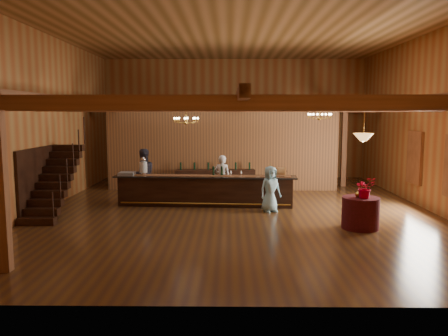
{
  "coord_description": "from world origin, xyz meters",
  "views": [
    {
      "loc": [
        -0.24,
        -13.5,
        3.0
      ],
      "look_at": [
        -0.4,
        0.53,
        1.25
      ],
      "focal_mm": 35.0,
      "sensor_mm": 36.0,
      "label": 1
    }
  ],
  "objects_px": {
    "pendant_lamp": "(363,137)",
    "guest": "(270,189)",
    "tasting_bar": "(205,190)",
    "beverage_dispenser": "(143,166)",
    "floor_plant": "(269,175)",
    "raffle_drum": "(281,171)",
    "staff_second": "(143,175)",
    "chandelier_left": "(186,120)",
    "bartender": "(222,178)",
    "backbar_shelf": "(215,181)",
    "round_table": "(360,213)",
    "chandelier_right": "(320,116)"
  },
  "relations": [
    {
      "from": "round_table",
      "to": "staff_second",
      "type": "distance_m",
      "value": 7.38
    },
    {
      "from": "guest",
      "to": "floor_plant",
      "type": "relative_size",
      "value": 1.25
    },
    {
      "from": "tasting_bar",
      "to": "floor_plant",
      "type": "distance_m",
      "value": 3.9
    },
    {
      "from": "beverage_dispenser",
      "to": "guest",
      "type": "bearing_deg",
      "value": -14.49
    },
    {
      "from": "tasting_bar",
      "to": "beverage_dispenser",
      "type": "height_order",
      "value": "beverage_dispenser"
    },
    {
      "from": "raffle_drum",
      "to": "backbar_shelf",
      "type": "relative_size",
      "value": 0.11
    },
    {
      "from": "beverage_dispenser",
      "to": "round_table",
      "type": "relative_size",
      "value": 0.63
    },
    {
      "from": "raffle_drum",
      "to": "backbar_shelf",
      "type": "xyz_separation_m",
      "value": [
        -2.2,
        2.78,
        -0.74
      ]
    },
    {
      "from": "pendant_lamp",
      "to": "floor_plant",
      "type": "relative_size",
      "value": 0.79
    },
    {
      "from": "chandelier_right",
      "to": "tasting_bar",
      "type": "bearing_deg",
      "value": -165.47
    },
    {
      "from": "pendant_lamp",
      "to": "guest",
      "type": "relative_size",
      "value": 0.63
    },
    {
      "from": "bartender",
      "to": "round_table",
      "type": "bearing_deg",
      "value": 152.96
    },
    {
      "from": "staff_second",
      "to": "bartender",
      "type": "bearing_deg",
      "value": 153.59
    },
    {
      "from": "raffle_drum",
      "to": "beverage_dispenser",
      "type": "bearing_deg",
      "value": 175.43
    },
    {
      "from": "chandelier_left",
      "to": "chandelier_right",
      "type": "relative_size",
      "value": 1.0
    },
    {
      "from": "guest",
      "to": "chandelier_left",
      "type": "bearing_deg",
      "value": 129.78
    },
    {
      "from": "chandelier_left",
      "to": "bartender",
      "type": "xyz_separation_m",
      "value": [
        1.18,
        0.43,
        -2.0
      ]
    },
    {
      "from": "raffle_drum",
      "to": "chandelier_right",
      "type": "bearing_deg",
      "value": 39.64
    },
    {
      "from": "chandelier_left",
      "to": "chandelier_right",
      "type": "distance_m",
      "value": 4.57
    },
    {
      "from": "beverage_dispenser",
      "to": "round_table",
      "type": "bearing_deg",
      "value": -25.48
    },
    {
      "from": "chandelier_left",
      "to": "pendant_lamp",
      "type": "relative_size",
      "value": 0.89
    },
    {
      "from": "tasting_bar",
      "to": "beverage_dispenser",
      "type": "relative_size",
      "value": 9.94
    },
    {
      "from": "beverage_dispenser",
      "to": "chandelier_right",
      "type": "xyz_separation_m",
      "value": [
        5.93,
        0.84,
        1.65
      ]
    },
    {
      "from": "beverage_dispenser",
      "to": "staff_second",
      "type": "xyz_separation_m",
      "value": [
        -0.14,
        0.63,
        -0.37
      ]
    },
    {
      "from": "tasting_bar",
      "to": "bartender",
      "type": "bearing_deg",
      "value": 58.65
    },
    {
      "from": "backbar_shelf",
      "to": "chandelier_right",
      "type": "xyz_separation_m",
      "value": [
        3.64,
        -1.59,
        2.49
      ]
    },
    {
      "from": "raffle_drum",
      "to": "staff_second",
      "type": "height_order",
      "value": "staff_second"
    },
    {
      "from": "raffle_drum",
      "to": "floor_plant",
      "type": "relative_size",
      "value": 0.3
    },
    {
      "from": "backbar_shelf",
      "to": "round_table",
      "type": "xyz_separation_m",
      "value": [
        3.99,
        -5.41,
        -0.01
      ]
    },
    {
      "from": "backbar_shelf",
      "to": "round_table",
      "type": "relative_size",
      "value": 3.18
    },
    {
      "from": "tasting_bar",
      "to": "floor_plant",
      "type": "xyz_separation_m",
      "value": [
        2.39,
        3.09,
        0.07
      ]
    },
    {
      "from": "beverage_dispenser",
      "to": "guest",
      "type": "distance_m",
      "value": 4.26
    },
    {
      "from": "tasting_bar",
      "to": "raffle_drum",
      "type": "xyz_separation_m",
      "value": [
        2.44,
        -0.19,
        0.66
      ]
    },
    {
      "from": "staff_second",
      "to": "guest",
      "type": "height_order",
      "value": "staff_second"
    },
    {
      "from": "tasting_bar",
      "to": "chandelier_right",
      "type": "distance_m",
      "value": 4.69
    },
    {
      "from": "backbar_shelf",
      "to": "guest",
      "type": "distance_m",
      "value": 3.93
    },
    {
      "from": "tasting_bar",
      "to": "round_table",
      "type": "xyz_separation_m",
      "value": [
        4.23,
        -2.82,
        -0.09
      ]
    },
    {
      "from": "raffle_drum",
      "to": "round_table",
      "type": "bearing_deg",
      "value": -55.77
    },
    {
      "from": "chandelier_left",
      "to": "floor_plant",
      "type": "height_order",
      "value": "chandelier_left"
    },
    {
      "from": "round_table",
      "to": "bartender",
      "type": "xyz_separation_m",
      "value": [
        -3.68,
        3.61,
        0.38
      ]
    },
    {
      "from": "chandelier_left",
      "to": "pendant_lamp",
      "type": "distance_m",
      "value": 5.83
    },
    {
      "from": "backbar_shelf",
      "to": "chandelier_left",
      "type": "distance_m",
      "value": 3.37
    },
    {
      "from": "raffle_drum",
      "to": "pendant_lamp",
      "type": "bearing_deg",
      "value": -55.77
    },
    {
      "from": "backbar_shelf",
      "to": "guest",
      "type": "height_order",
      "value": "guest"
    },
    {
      "from": "round_table",
      "to": "bartender",
      "type": "height_order",
      "value": "bartender"
    },
    {
      "from": "raffle_drum",
      "to": "chandelier_right",
      "type": "relative_size",
      "value": 0.42
    },
    {
      "from": "raffle_drum",
      "to": "pendant_lamp",
      "type": "height_order",
      "value": "pendant_lamp"
    },
    {
      "from": "guest",
      "to": "staff_second",
      "type": "bearing_deg",
      "value": 132.91
    },
    {
      "from": "beverage_dispenser",
      "to": "staff_second",
      "type": "height_order",
      "value": "staff_second"
    },
    {
      "from": "chandelier_left",
      "to": "bartender",
      "type": "height_order",
      "value": "chandelier_left"
    }
  ]
}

